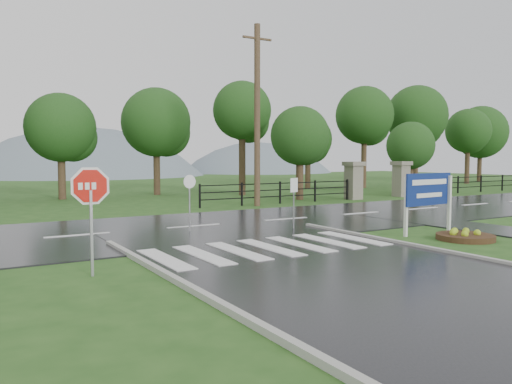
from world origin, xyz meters
TOP-DOWN VIEW (x-y plane):
  - ground at (0.00, 0.00)m, footprint 120.00×120.00m
  - main_road at (0.00, 10.00)m, footprint 90.00×8.00m
  - walkway at (8.50, 4.00)m, footprint 2.20×11.00m
  - crosswalk at (0.00, 5.00)m, footprint 6.50×2.80m
  - pillar_west at (13.00, 16.00)m, footprint 1.00×1.00m
  - pillar_east at (17.00, 16.00)m, footprint 1.00×1.00m
  - fence_west at (7.75, 16.00)m, footprint 9.58×0.08m
  - fence_east at (27.75, 16.00)m, footprint 20.58×0.08m
  - hills at (3.49, 65.00)m, footprint 102.00×48.00m
  - treeline at (1.00, 24.00)m, footprint 83.20×5.20m
  - stop_sign at (-4.84, 4.37)m, footprint 1.09×0.08m
  - estate_billboard at (5.89, 4.61)m, footprint 2.27×0.24m
  - flower_bed at (5.92, 3.24)m, footprint 1.70×1.70m
  - reg_sign_small at (2.71, 7.67)m, footprint 0.38×0.14m
  - reg_sign_round at (-0.62, 8.92)m, footprint 0.45×0.08m
  - utility_pole_east at (6.00, 15.50)m, footprint 1.63×0.31m
  - entrance_tree_left at (10.15, 17.50)m, footprint 3.45×3.45m
  - entrance_tree_right at (19.49, 17.50)m, footprint 3.25×3.25m

SIDE VIEW (x-z plane):
  - hills at x=3.49m, z-range -39.54..8.46m
  - ground at x=0.00m, z-range 0.00..0.00m
  - main_road at x=0.00m, z-range -0.02..0.02m
  - walkway at x=8.50m, z-range -0.02..0.02m
  - treeline at x=1.00m, z-range -5.00..5.00m
  - crosswalk at x=0.00m, z-range 0.05..0.07m
  - flower_bed at x=5.92m, z-range -0.04..0.30m
  - fence_west at x=7.75m, z-range 0.12..1.32m
  - fence_east at x=27.75m, z-range 0.14..1.34m
  - pillar_west at x=13.00m, z-range 0.06..2.30m
  - pillar_east at x=17.00m, z-range 0.06..2.30m
  - reg_sign_round at x=-0.62m, z-range 0.28..2.21m
  - reg_sign_small at x=2.71m, z-range 0.40..2.19m
  - estate_billboard at x=5.89m, z-range 0.37..2.36m
  - stop_sign at x=-4.84m, z-range 0.50..2.95m
  - entrance_tree_right at x=19.49m, z-range 0.82..5.74m
  - entrance_tree_left at x=10.15m, z-range 0.98..6.47m
  - utility_pole_east at x=6.00m, z-range 0.08..9.25m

